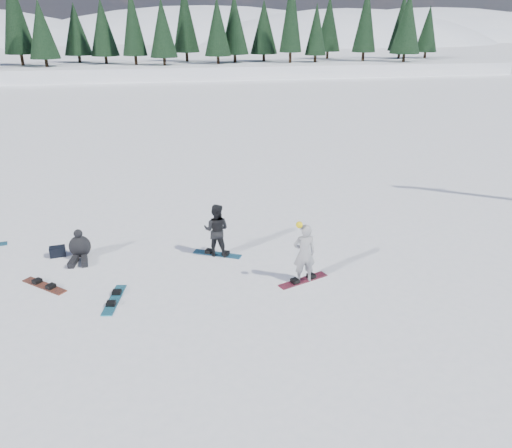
{
  "coord_description": "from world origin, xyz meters",
  "views": [
    {
      "loc": [
        -0.64,
        -12.33,
        6.64
      ],
      "look_at": [
        1.92,
        0.93,
        1.1
      ],
      "focal_mm": 35.0,
      "sensor_mm": 36.0,
      "label": 1
    }
  ],
  "objects_px": {
    "snowboard_loose_a": "(114,300)",
    "snowboarder_man": "(216,230)",
    "seated_rider": "(80,247)",
    "snowboarder_woman": "(304,253)",
    "snowboard_loose_b": "(44,286)",
    "gear_bag": "(58,251)"
  },
  "relations": [
    {
      "from": "seated_rider",
      "to": "snowboard_loose_b",
      "type": "distance_m",
      "value": 1.82
    },
    {
      "from": "snowboarder_woman",
      "to": "seated_rider",
      "type": "xyz_separation_m",
      "value": [
        -6.18,
        2.66,
        -0.51
      ]
    },
    {
      "from": "snowboard_loose_a",
      "to": "snowboarder_man",
      "type": "bearing_deg",
      "value": -42.3
    },
    {
      "from": "snowboarder_man",
      "to": "gear_bag",
      "type": "distance_m",
      "value": 4.87
    },
    {
      "from": "snowboarder_woman",
      "to": "snowboard_loose_b",
      "type": "relative_size",
      "value": 1.21
    },
    {
      "from": "seated_rider",
      "to": "snowboard_loose_a",
      "type": "relative_size",
      "value": 0.71
    },
    {
      "from": "seated_rider",
      "to": "snowboard_loose_a",
      "type": "bearing_deg",
      "value": -66.46
    },
    {
      "from": "snowboarder_woman",
      "to": "snowboard_loose_a",
      "type": "relative_size",
      "value": 1.21
    },
    {
      "from": "snowboarder_woman",
      "to": "snowboard_loose_b",
      "type": "distance_m",
      "value": 7.05
    },
    {
      "from": "seated_rider",
      "to": "gear_bag",
      "type": "height_order",
      "value": "seated_rider"
    },
    {
      "from": "seated_rider",
      "to": "snowboard_loose_a",
      "type": "distance_m",
      "value": 2.99
    },
    {
      "from": "snowboarder_woman",
      "to": "snowboarder_man",
      "type": "relative_size",
      "value": 1.12
    },
    {
      "from": "snowboarder_man",
      "to": "seated_rider",
      "type": "distance_m",
      "value": 4.12
    },
    {
      "from": "snowboarder_man",
      "to": "snowboard_loose_a",
      "type": "height_order",
      "value": "snowboarder_man"
    },
    {
      "from": "seated_rider",
      "to": "snowboarder_woman",
      "type": "bearing_deg",
      "value": -22.6
    },
    {
      "from": "snowboarder_woman",
      "to": "snowboarder_man",
      "type": "height_order",
      "value": "snowboarder_woman"
    },
    {
      "from": "seated_rider",
      "to": "snowboard_loose_a",
      "type": "xyz_separation_m",
      "value": [
        1.15,
        -2.74,
        -0.33
      ]
    },
    {
      "from": "snowboard_loose_a",
      "to": "snowboarder_woman",
      "type": "bearing_deg",
      "value": -78.33
    },
    {
      "from": "seated_rider",
      "to": "gear_bag",
      "type": "bearing_deg",
      "value": 160.52
    },
    {
      "from": "snowboarder_woman",
      "to": "gear_bag",
      "type": "xyz_separation_m",
      "value": [
        -6.88,
        2.92,
        -0.7
      ]
    },
    {
      "from": "snowboarder_woman",
      "to": "snowboard_loose_a",
      "type": "distance_m",
      "value": 5.09
    },
    {
      "from": "snowboarder_man",
      "to": "snowboarder_woman",
      "type": "bearing_deg",
      "value": 156.97
    }
  ]
}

